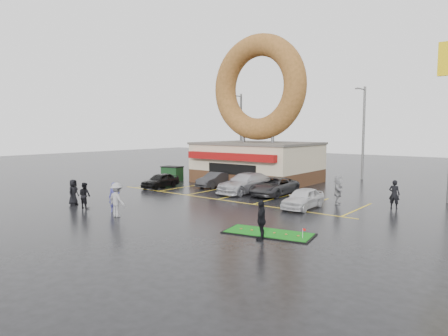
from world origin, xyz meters
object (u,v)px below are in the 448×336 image
Objects in this scene: streetlight_mid at (363,130)px; putting_green at (269,233)px; donut_shop at (258,134)px; person_cameraman at (261,220)px; car_silver at (246,183)px; car_grey at (274,186)px; car_black at (160,180)px; car_white at (303,198)px; dumpster at (172,174)px; car_dgrey at (215,180)px; person_blue at (114,197)px; streetlight_left at (241,130)px.

putting_green is (3.77, -23.20, -4.75)m from streetlight_mid.
person_cameraman is at bearing -55.92° from donut_shop.
car_silver is 2.33m from car_grey.
car_white is at bearing -7.53° from car_black.
donut_shop is 7.62× the size of person_cameraman.
car_silver is 2.98× the size of person_cameraman.
donut_shop is 1.50× the size of streetlight_mid.
car_black reaches higher than putting_green.
donut_shop is 7.50× the size of dumpster.
streetlight_mid is 2.36× the size of car_dgrey.
streetlight_mid is (7.00, 7.95, 0.32)m from donut_shop.
person_blue is (0.91, -16.65, -3.58)m from donut_shop.
donut_shop is 7.66× the size of person_blue.
car_dgrey is 0.72× the size of car_silver.
dumpster reaches higher than car_black.
streetlight_left is 5.00× the size of dumpster.
car_white is 7.81m from person_cameraman.
streetlight_mid is at bearing 79.95° from car_silver.
person_blue reaches higher than dumpster.
car_silver reaches higher than car_grey.
donut_shop reaches higher than person_cameraman.
person_cameraman reaches higher than putting_green.
donut_shop is 17.06m from person_blue.
person_blue is at bearing -63.55° from car_black.
putting_green is (10.77, -15.25, -4.43)m from donut_shop.
person_cameraman is at bearing -63.23° from car_grey.
person_cameraman is (4.06, -24.29, -3.90)m from streetlight_mid.
streetlight_mid reaches higher than car_dgrey.
streetlight_left reaches higher than putting_green.
streetlight_left is at bearing 128.68° from putting_green.
dumpster is at bearing 77.94° from person_blue.
donut_shop is 20.06m from person_cameraman.
car_black is 9.92m from person_blue.
streetlight_left is 13.98m from car_dgrey.
donut_shop is at bearing -44.78° from streetlight_left.
dumpster is (-17.88, 11.98, -0.24)m from person_cameraman.
person_cameraman reaches higher than car_white.
donut_shop reaches higher than streetlight_mid.
car_silver is at bearing -164.38° from person_cameraman.
person_blue is 14.52m from dumpster.
person_cameraman is at bearing -45.31° from car_silver.
car_grey is 2.62× the size of dumpster.
car_grey is at bearing -47.01° from donut_shop.
person_blue is at bearing -86.87° from donut_shop.
person_blue is at bearing -80.92° from car_dgrey.
car_white reaches higher than car_dgrey.
car_white is at bearing -17.41° from car_silver.
person_blue is (-6.09, -24.60, -3.90)m from streetlight_mid.
person_blue is (1.89, -11.68, 0.25)m from car_dgrey.
putting_green is (-0.29, 1.10, -0.85)m from person_cameraman.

